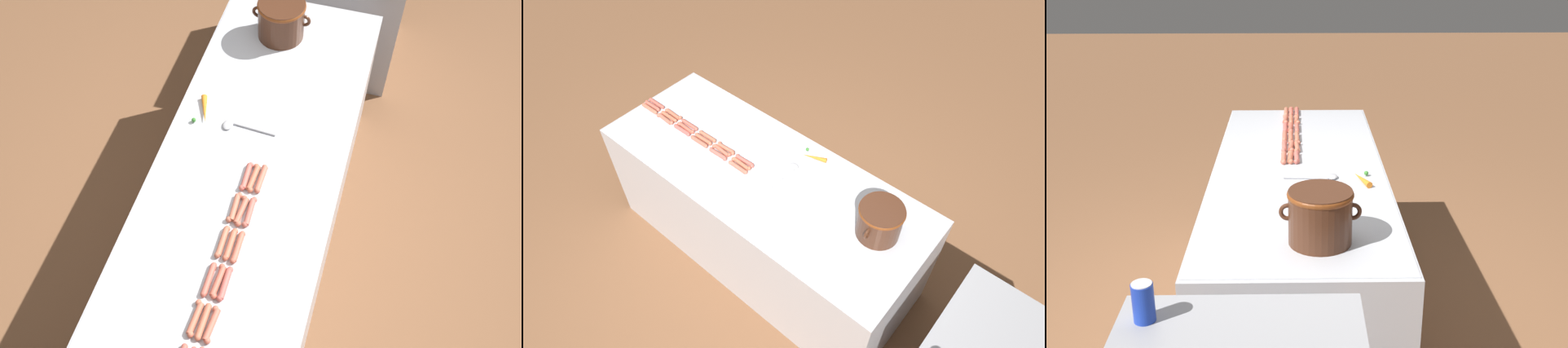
{
  "view_description": "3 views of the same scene",
  "coord_description": "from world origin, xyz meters",
  "views": [
    {
      "loc": [
        0.49,
        -1.59,
        3.22
      ],
      "look_at": [
        0.09,
        -0.17,
        1.01
      ],
      "focal_mm": 41.24,
      "sensor_mm": 36.0,
      "label": 1
    },
    {
      "loc": [
        1.44,
        1.42,
        3.12
      ],
      "look_at": [
        -0.03,
        0.16,
        0.96
      ],
      "focal_mm": 32.24,
      "sensor_mm": 36.0,
      "label": 2
    },
    {
      "loc": [
        0.01,
        3.15,
        2.08
      ],
      "look_at": [
        -0.04,
        0.2,
        0.94
      ],
      "focal_mm": 45.22,
      "sensor_mm": 36.0,
      "label": 3
    }
  ],
  "objects": [
    {
      "name": "carrot",
      "position": [
        -0.31,
        0.19,
        0.91
      ],
      "size": [
        0.09,
        0.18,
        0.03
      ],
      "color": "orange",
      "rests_on": "griddle_counter"
    },
    {
      "name": "hot_dog_10",
      "position": [
        0.04,
        -0.32,
        0.91
      ],
      "size": [
        0.04,
        0.16,
        0.03
      ],
      "color": "#BF624B",
      "rests_on": "griddle_counter"
    },
    {
      "name": "hot_dog_3",
      "position": [
        0.01,
        -0.49,
        0.91
      ],
      "size": [
        0.03,
        0.16,
        0.03
      ],
      "color": "#C3674C",
      "rests_on": "griddle_counter"
    },
    {
      "name": "hot_dog_9",
      "position": [
        0.04,
        -0.49,
        0.91
      ],
      "size": [
        0.03,
        0.16,
        0.03
      ],
      "color": "#CC664A",
      "rests_on": "griddle_counter"
    },
    {
      "name": "hot_dog_6",
      "position": [
        0.04,
        -1.03,
        0.91
      ],
      "size": [
        0.03,
        0.16,
        0.03
      ],
      "color": "#C75E4D",
      "rests_on": "griddle_counter"
    },
    {
      "name": "bean_pot",
      "position": [
        -0.08,
        0.82,
        1.02
      ],
      "size": [
        0.32,
        0.26,
        0.22
      ],
      "color": "#472616",
      "rests_on": "griddle_counter"
    },
    {
      "name": "griddle_counter",
      "position": [
        0.0,
        0.0,
        0.45
      ],
      "size": [
        0.88,
        2.26,
        0.9
      ],
      "color": "#BCBCC1",
      "rests_on": "ground_plane"
    },
    {
      "name": "hot_dog_13",
      "position": [
        0.08,
        -0.85,
        0.91
      ],
      "size": [
        0.04,
        0.16,
        0.03
      ],
      "color": "#C7634D",
      "rests_on": "griddle_counter"
    },
    {
      "name": "hot_dog_12",
      "position": [
        0.08,
        -1.03,
        0.91
      ],
      "size": [
        0.03,
        0.16,
        0.03
      ],
      "color": "#C4674C",
      "rests_on": "griddle_counter"
    },
    {
      "name": "hot_dog_4",
      "position": [
        0.01,
        -0.31,
        0.91
      ],
      "size": [
        0.03,
        0.16,
        0.03
      ],
      "color": "#C5664D",
      "rests_on": "griddle_counter"
    },
    {
      "name": "hot_dog_0",
      "position": [
        0.01,
        -1.03,
        0.91
      ],
      "size": [
        0.03,
        0.16,
        0.03
      ],
      "color": "#CC5A4B",
      "rests_on": "griddle_counter"
    },
    {
      "name": "hot_dog_7",
      "position": [
        0.04,
        -0.85,
        0.91
      ],
      "size": [
        0.03,
        0.16,
        0.03
      ],
      "color": "#C7674A",
      "rests_on": "griddle_counter"
    },
    {
      "name": "hot_dog_16",
      "position": [
        0.08,
        -0.31,
        0.91
      ],
      "size": [
        0.03,
        0.16,
        0.03
      ],
      "color": "#BF5E50",
      "rests_on": "griddle_counter"
    },
    {
      "name": "hot_dog_11",
      "position": [
        0.04,
        -0.14,
        0.91
      ],
      "size": [
        0.03,
        0.16,
        0.03
      ],
      "color": "#C76649",
      "rests_on": "griddle_counter"
    },
    {
      "name": "hot_dog_14",
      "position": [
        0.08,
        -0.67,
        0.91
      ],
      "size": [
        0.03,
        0.16,
        0.03
      ],
      "color": "#C35A50",
      "rests_on": "griddle_counter"
    },
    {
      "name": "hot_dog_15",
      "position": [
        0.08,
        -0.5,
        0.91
      ],
      "size": [
        0.03,
        0.16,
        0.03
      ],
      "color": "#C0604A",
      "rests_on": "griddle_counter"
    },
    {
      "name": "ground_plane",
      "position": [
        0.0,
        0.0,
        0.0
      ],
      "size": [
        20.0,
        20.0,
        0.0
      ],
      "primitive_type": "plane",
      "color": "brown"
    },
    {
      "name": "hot_dog_2",
      "position": [
        0.01,
        -0.67,
        0.91
      ],
      "size": [
        0.03,
        0.16,
        0.03
      ],
      "color": "#C75D4D",
      "rests_on": "griddle_counter"
    },
    {
      "name": "hot_dog_8",
      "position": [
        0.05,
        -0.67,
        0.91
      ],
      "size": [
        0.03,
        0.16,
        0.03
      ],
      "color": "#C95E49",
      "rests_on": "griddle_counter"
    },
    {
      "name": "serving_spoon",
      "position": [
        -0.12,
        0.14,
        0.9
      ],
      "size": [
        0.27,
        0.07,
        0.02
      ],
      "color": "#B7B7BC",
      "rests_on": "griddle_counter"
    },
    {
      "name": "hot_dog_1",
      "position": [
        0.01,
        -0.85,
        0.91
      ],
      "size": [
        0.03,
        0.16,
        0.03
      ],
      "color": "#CE664B",
      "rests_on": "griddle_counter"
    },
    {
      "name": "hot_dog_17",
      "position": [
        0.08,
        -0.13,
        0.91
      ],
      "size": [
        0.03,
        0.16,
        0.03
      ],
      "color": "#CA654F",
      "rests_on": "griddle_counter"
    },
    {
      "name": "hot_dog_5",
      "position": [
        0.01,
        -0.14,
        0.91
      ],
      "size": [
        0.03,
        0.16,
        0.03
      ],
      "color": "#C85D51",
      "rests_on": "griddle_counter"
    }
  ]
}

